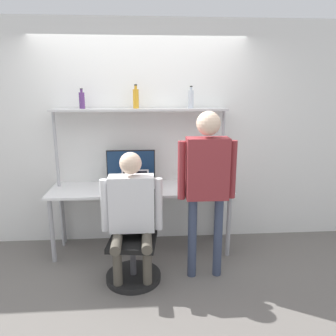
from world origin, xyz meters
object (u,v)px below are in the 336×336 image
monitor (131,166)px  bottle_clear (191,99)px  person_seated (132,208)px  cell_phone (155,191)px  office_chair (134,253)px  bottle_amber (136,98)px  laptop (135,185)px  person_standing (207,174)px  bottle_purple (82,100)px

monitor → bottle_clear: (0.71, 0.01, 0.79)m
person_seated → monitor: bearing=92.3°
cell_phone → office_chair: bearing=-117.6°
bottle_amber → bottle_clear: 0.63m
laptop → person_standing: 0.93m
laptop → cell_phone: laptop is taller
office_chair → person_seated: bearing=-96.2°
office_chair → person_seated: size_ratio=0.68×
bottle_purple → bottle_amber: size_ratio=0.84×
laptop → bottle_purple: (-0.58, 0.25, 0.94)m
person_seated → person_standing: size_ratio=0.78×
bottle_amber → monitor: bearing=-170.1°
bottle_clear → person_standing: bearing=-85.5°
monitor → office_chair: monitor is taller
person_seated → person_standing: person_standing is taller
bottle_purple → bottle_amber: (0.61, -0.00, 0.02)m
monitor → cell_phone: 0.46m
office_chair → bottle_purple: bearing=126.5°
cell_phone → bottle_amber: bearing=123.0°
monitor → person_seated: person_seated is taller
laptop → bottle_amber: size_ratio=1.16×
laptop → person_seated: size_ratio=0.23×
person_seated → person_standing: bearing=2.7°
laptop → person_standing: size_ratio=0.18×
bottle_amber → bottle_clear: (0.63, 0.00, -0.01)m
laptop → person_seated: 0.57m
monitor → person_seated: size_ratio=0.43×
monitor → person_standing: size_ratio=0.34×
person_standing → bottle_amber: size_ratio=6.37×
laptop → bottle_amber: bottle_amber is taller
cell_phone → bottle_clear: bearing=35.4°
bottle_purple → person_standing: bearing=-30.8°
office_chair → bottle_clear: bottle_clear is taller
person_standing → bottle_amber: (-0.69, 0.78, 0.70)m
office_chair → bottle_amber: bearing=87.0°
monitor → office_chair: (0.04, -0.75, -0.74)m
office_chair → bottle_purple: bottle_purple is taller
monitor → laptop: size_ratio=1.85×
laptop → bottle_purple: bearing=156.9°
laptop → bottle_purple: 1.14m
bottle_clear → bottle_amber: bearing=-180.0°
office_chair → bottle_clear: bearing=48.7°
office_chair → bottle_clear: (0.67, 0.77, 1.52)m
office_chair → bottle_amber: 1.71m
office_chair → bottle_amber: size_ratio=3.35×
monitor → bottle_clear: size_ratio=2.29×
monitor → person_seated: (0.03, -0.80, -0.23)m
bottle_purple → bottle_amber: 0.61m
person_seated → bottle_amber: bearing=86.8°
person_standing → bottle_clear: bearing=94.5°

